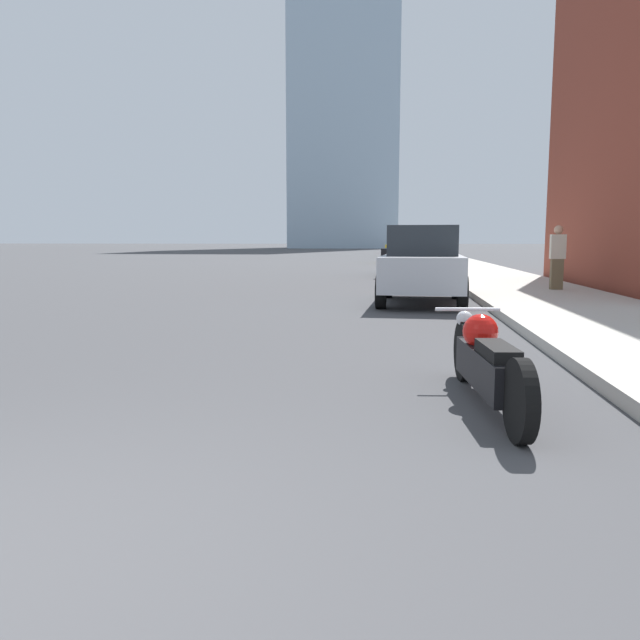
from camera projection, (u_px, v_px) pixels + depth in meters
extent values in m
cube|color=#B2ADA3|center=(445.00, 259.00, 41.30)|extent=(3.24, 240.00, 0.15)
cube|color=#9EB7CC|center=(347.00, 89.00, 100.53)|extent=(17.05, 17.05, 50.86)
cylinder|color=black|center=(464.00, 351.00, 6.17)|extent=(0.15, 0.60, 0.59)
cylinder|color=black|center=(520.00, 401.00, 4.27)|extent=(0.15, 0.60, 0.59)
cube|color=black|center=(487.00, 369.00, 5.22)|extent=(0.36, 1.48, 0.31)
sphere|color=red|center=(480.00, 331.00, 5.47)|extent=(0.31, 0.31, 0.31)
cube|color=black|center=(497.00, 351.00, 4.88)|extent=(0.27, 0.68, 0.10)
sphere|color=silver|center=(464.00, 319.00, 6.16)|extent=(0.16, 0.16, 0.16)
cylinder|color=silver|center=(468.00, 309.00, 6.01)|extent=(0.62, 0.09, 0.04)
cube|color=#BCBCC1|center=(422.00, 272.00, 13.60)|extent=(1.90, 3.99, 0.71)
cube|color=#23282D|center=(423.00, 241.00, 13.51)|extent=(1.54, 1.95, 0.63)
cylinder|color=black|center=(388.00, 284.00, 14.96)|extent=(0.23, 0.68, 0.67)
cylinder|color=black|center=(457.00, 285.00, 14.69)|extent=(0.23, 0.68, 0.67)
cylinder|color=black|center=(381.00, 292.00, 12.59)|extent=(0.23, 0.68, 0.67)
cylinder|color=black|center=(463.00, 293.00, 12.32)|extent=(0.23, 0.68, 0.67)
cube|color=black|center=(411.00, 257.00, 24.46)|extent=(2.27, 4.74, 0.76)
cube|color=#23282D|center=(411.00, 238.00, 24.36)|extent=(1.76, 2.35, 0.72)
cylinder|color=black|center=(393.00, 265.00, 26.06)|extent=(0.26, 0.64, 0.62)
cylinder|color=black|center=(434.00, 266.00, 25.70)|extent=(0.26, 0.64, 0.62)
cylinder|color=black|center=(385.00, 269.00, 23.31)|extent=(0.26, 0.64, 0.62)
cylinder|color=black|center=(431.00, 269.00, 22.95)|extent=(0.26, 0.64, 0.62)
cube|color=gold|center=(404.00, 251.00, 37.37)|extent=(2.20, 4.58, 0.79)
cube|color=#23282D|center=(404.00, 239.00, 37.28)|extent=(1.75, 2.25, 0.57)
cylinder|color=black|center=(391.00, 257.00, 38.93)|extent=(0.25, 0.64, 0.62)
cylinder|color=black|center=(419.00, 257.00, 38.59)|extent=(0.25, 0.64, 0.62)
cylinder|color=black|center=(387.00, 258.00, 36.25)|extent=(0.25, 0.64, 0.62)
cylinder|color=black|center=(418.00, 258.00, 35.91)|extent=(0.25, 0.64, 0.62)
cube|color=#1E6B33|center=(400.00, 249.00, 50.04)|extent=(2.01, 4.49, 0.70)
cube|color=#23282D|center=(400.00, 241.00, 49.96)|extent=(1.60, 2.20, 0.61)
cylinder|color=black|center=(388.00, 253.00, 51.47)|extent=(0.24, 0.62, 0.61)
cylinder|color=black|center=(408.00, 253.00, 51.40)|extent=(0.24, 0.62, 0.61)
cylinder|color=black|center=(390.00, 253.00, 48.78)|extent=(0.24, 0.62, 0.61)
cylinder|color=black|center=(411.00, 253.00, 48.71)|extent=(0.24, 0.62, 0.61)
cube|color=red|center=(400.00, 247.00, 61.77)|extent=(2.11, 4.50, 0.67)
cube|color=#23282D|center=(400.00, 240.00, 61.69)|extent=(1.69, 2.20, 0.57)
cylinder|color=black|center=(390.00, 250.00, 63.21)|extent=(0.24, 0.73, 0.72)
cylinder|color=black|center=(407.00, 250.00, 63.12)|extent=(0.24, 0.73, 0.72)
cylinder|color=black|center=(391.00, 250.00, 60.51)|extent=(0.24, 0.73, 0.72)
cylinder|color=black|center=(410.00, 250.00, 60.42)|extent=(0.24, 0.73, 0.72)
cube|color=brown|center=(556.00, 274.00, 15.56)|extent=(0.29, 0.20, 0.76)
cube|color=beige|center=(558.00, 247.00, 15.48)|extent=(0.36, 0.20, 0.60)
sphere|color=tan|center=(559.00, 230.00, 15.42)|extent=(0.22, 0.22, 0.22)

